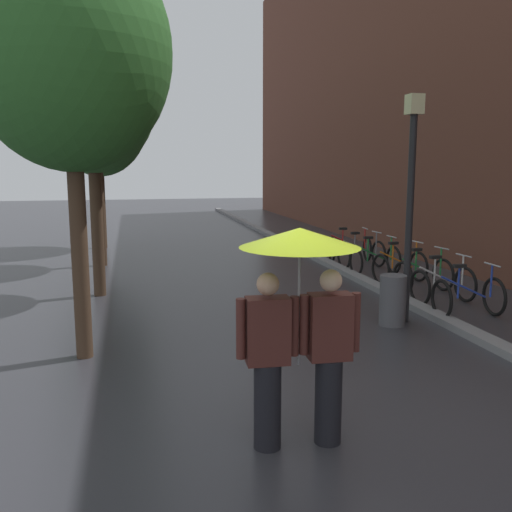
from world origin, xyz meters
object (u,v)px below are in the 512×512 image
at_px(street_tree_2, 95,107).
at_px(couple_under_umbrella, 299,303).
at_px(street_tree_3, 98,114).
at_px(parked_bicycle_5, 361,254).
at_px(parked_bicycle_1, 443,285).
at_px(parked_bicycle_3, 400,267).
at_px(parked_bicycle_4, 375,260).
at_px(parked_bicycle_6, 350,248).
at_px(parked_bicycle_0, 468,296).
at_px(parked_bicycle_2, 423,275).
at_px(street_tree_0, 69,52).
at_px(street_tree_1, 91,97).
at_px(litter_bin, 393,300).
at_px(street_lamp_post, 411,190).

distance_m(street_tree_2, couple_under_umbrella, 11.01).
bearing_deg(street_tree_3, street_tree_2, -88.31).
relative_size(street_tree_2, couple_under_umbrella, 2.67).
relative_size(street_tree_3, parked_bicycle_5, 5.45).
xyz_separation_m(parked_bicycle_1, couple_under_umbrella, (-4.36, -4.63, 1.02)).
height_order(parked_bicycle_3, couple_under_umbrella, couple_under_umbrella).
xyz_separation_m(parked_bicycle_4, parked_bicycle_6, (0.13, 1.93, 0.00)).
distance_m(parked_bicycle_0, parked_bicycle_2, 1.94).
bearing_deg(street_tree_0, street_tree_1, 89.68).
bearing_deg(parked_bicycle_6, couple_under_umbrella, -114.99).
bearing_deg(couple_under_umbrella, litter_bin, 52.08).
relative_size(parked_bicycle_3, litter_bin, 1.37).
distance_m(street_tree_2, street_tree_3, 3.32).
relative_size(street_tree_0, street_tree_2, 1.01).
bearing_deg(street_tree_1, street_tree_3, 91.75).
bearing_deg(parked_bicycle_6, parked_bicycle_4, -93.75).
relative_size(parked_bicycle_0, parked_bicycle_2, 0.95).
relative_size(street_tree_1, street_tree_3, 0.88).
bearing_deg(parked_bicycle_4, couple_under_umbrella, -119.60).
bearing_deg(parked_bicycle_3, parked_bicycle_1, -92.78).
bearing_deg(street_tree_3, parked_bicycle_1, -53.52).
bearing_deg(parked_bicycle_1, parked_bicycle_6, 89.09).
xyz_separation_m(parked_bicycle_1, parked_bicycle_6, (0.08, 4.89, 0.00)).
height_order(parked_bicycle_4, couple_under_umbrella, couple_under_umbrella).
distance_m(street_tree_3, couple_under_umbrella, 14.23).
distance_m(street_tree_0, parked_bicycle_2, 8.05).
relative_size(parked_bicycle_0, couple_under_umbrella, 0.53).
bearing_deg(parked_bicycle_0, parked_bicycle_4, 89.27).
height_order(street_tree_0, parked_bicycle_2, street_tree_0).
xyz_separation_m(parked_bicycle_4, litter_bin, (-1.56, -4.06, 0.05)).
xyz_separation_m(parked_bicycle_4, parked_bicycle_5, (0.05, 0.93, 0.00)).
height_order(street_tree_2, street_lamp_post, street_tree_2).
xyz_separation_m(parked_bicycle_1, parked_bicycle_2, (0.12, 0.95, 0.00)).
relative_size(street_tree_3, parked_bicycle_6, 5.44).
xyz_separation_m(parked_bicycle_5, street_lamp_post, (-1.31, -4.86, 1.87)).
xyz_separation_m(street_tree_3, parked_bicycle_0, (6.64, -10.08, -3.89)).
bearing_deg(parked_bicycle_5, street_tree_1, -165.59).
bearing_deg(parked_bicycle_0, couple_under_umbrella, -139.38).
bearing_deg(parked_bicycle_3, parked_bicycle_0, -93.78).
bearing_deg(parked_bicycle_1, couple_under_umbrella, -133.29).
bearing_deg(parked_bicycle_4, street_lamp_post, -107.71).
xyz_separation_m(street_tree_2, couple_under_umbrella, (2.28, -10.42, -2.76)).
distance_m(parked_bicycle_3, street_lamp_post, 3.75).
xyz_separation_m(street_tree_1, street_tree_3, (-0.21, 6.90, 0.28)).
height_order(parked_bicycle_4, parked_bicycle_5, same).
distance_m(parked_bicycle_0, parked_bicycle_1, 0.98).
height_order(street_tree_1, street_lamp_post, street_tree_1).
bearing_deg(parked_bicycle_5, parked_bicycle_0, -91.16).
height_order(street_lamp_post, litter_bin, street_lamp_post).
relative_size(street_tree_0, parked_bicycle_2, 4.88).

